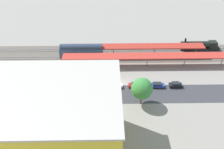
% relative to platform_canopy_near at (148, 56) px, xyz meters
% --- Properties ---
extents(ground_plane, '(191.99, 191.99, 0.00)m').
position_rel_platform_canopy_near_xyz_m(ground_plane, '(9.73, 10.38, -4.11)').
color(ground_plane, gray).
rests_on(ground_plane, ground).
extents(rail_bed, '(120.01, 14.04, 0.01)m').
position_rel_platform_canopy_near_xyz_m(rail_bed, '(9.73, -8.76, -4.11)').
color(rail_bed, '#5B544C').
rests_on(rail_bed, ground).
extents(street_asphalt, '(120.00, 9.11, 0.01)m').
position_rel_platform_canopy_near_xyz_m(street_asphalt, '(9.73, 16.26, -4.11)').
color(street_asphalt, '#38383D').
rests_on(street_asphalt, ground).
extents(track_rails, '(119.99, 7.60, 0.12)m').
position_rel_platform_canopy_near_xyz_m(track_rails, '(9.73, -8.76, -3.93)').
color(track_rails, '#9E9EA8').
rests_on(track_rails, ground).
extents(platform_canopy_near, '(61.20, 4.46, 4.32)m').
position_rel_platform_canopy_near_xyz_m(platform_canopy_near, '(0.00, 0.00, 0.00)').
color(platform_canopy_near, '#B73328').
rests_on(platform_canopy_near, ground).
extents(platform_canopy_far, '(53.69, 4.40, 4.38)m').
position_rel_platform_canopy_near_xyz_m(platform_canopy_far, '(4.13, -7.14, 0.02)').
color(platform_canopy_far, '#A82D23').
rests_on(platform_canopy_far, ground).
extents(locomotive, '(15.90, 2.83, 5.03)m').
position_rel_platform_canopy_near_xyz_m(locomotive, '(-23.29, -11.73, -2.32)').
color(locomotive, black).
rests_on(locomotive, ground).
extents(freight_coach_far, '(16.45, 2.84, 6.02)m').
position_rel_platform_canopy_near_xyz_m(freight_coach_far, '(24.42, -5.80, -0.93)').
color(freight_coach_far, black).
rests_on(freight_coach_far, ground).
extents(parked_car_0, '(4.13, 1.88, 1.70)m').
position_rel_platform_canopy_near_xyz_m(parked_car_0, '(-7.63, 12.78, -3.35)').
color(parked_car_0, black).
rests_on(parked_car_0, ground).
extents(parked_car_1, '(4.78, 2.04, 1.58)m').
position_rel_platform_canopy_near_xyz_m(parked_car_1, '(-1.58, 12.77, -3.41)').
color(parked_car_1, black).
rests_on(parked_car_1, ground).
extents(parked_car_2, '(4.48, 1.93, 1.57)m').
position_rel_platform_canopy_near_xyz_m(parked_car_2, '(5.50, 12.72, -3.41)').
color(parked_car_2, black).
rests_on(parked_car_2, ground).
extents(parked_car_3, '(4.44, 1.92, 1.69)m').
position_rel_platform_canopy_near_xyz_m(parked_car_3, '(11.86, 12.77, -3.36)').
color(parked_car_3, black).
rests_on(parked_car_3, ground).
extents(parked_car_4, '(4.44, 1.87, 1.62)m').
position_rel_platform_canopy_near_xyz_m(parked_car_4, '(18.77, 12.45, -3.39)').
color(parked_car_4, black).
rests_on(parked_car_4, ground).
extents(construction_building, '(30.98, 23.02, 18.50)m').
position_rel_platform_canopy_near_xyz_m(construction_building, '(27.38, 37.90, 5.14)').
color(construction_building, yellow).
rests_on(construction_building, ground).
extents(construction_roof_slab, '(31.58, 23.62, 0.40)m').
position_rel_platform_canopy_near_xyz_m(construction_roof_slab, '(27.38, 37.90, 14.59)').
color(construction_roof_slab, '#B7B2A8').
rests_on(construction_roof_slab, construction_building).
extents(box_truck_0, '(10.06, 3.29, 3.14)m').
position_rel_platform_canopy_near_xyz_m(box_truck_0, '(30.64, 22.35, -2.55)').
color(box_truck_0, black).
rests_on(box_truck_0, ground).
extents(box_truck_1, '(9.75, 2.94, 3.44)m').
position_rel_platform_canopy_near_xyz_m(box_truck_1, '(17.19, 20.61, -2.44)').
color(box_truck_1, black).
rests_on(box_truck_1, ground).
extents(street_tree_0, '(4.18, 4.18, 6.20)m').
position_rel_platform_canopy_near_xyz_m(street_tree_0, '(23.11, 21.44, -0.02)').
color(street_tree_0, brown).
rests_on(street_tree_0, ground).
extents(street_tree_1, '(5.71, 5.71, 8.69)m').
position_rel_platform_canopy_near_xyz_m(street_tree_1, '(30.56, 20.96, 1.71)').
color(street_tree_1, brown).
rests_on(street_tree_1, ground).
extents(street_tree_2, '(5.88, 5.88, 8.88)m').
position_rel_platform_canopy_near_xyz_m(street_tree_2, '(32.06, 22.12, 1.81)').
color(street_tree_2, brown).
rests_on(street_tree_2, ground).
extents(street_tree_3, '(6.29, 6.29, 8.89)m').
position_rel_platform_canopy_near_xyz_m(street_tree_3, '(4.62, 20.67, 1.62)').
color(street_tree_3, brown).
rests_on(street_tree_3, ground).
extents(traffic_light, '(0.50, 0.36, 6.63)m').
position_rel_platform_canopy_near_xyz_m(traffic_light, '(37.22, 11.38, 0.29)').
color(traffic_light, '#333333').
rests_on(traffic_light, ground).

